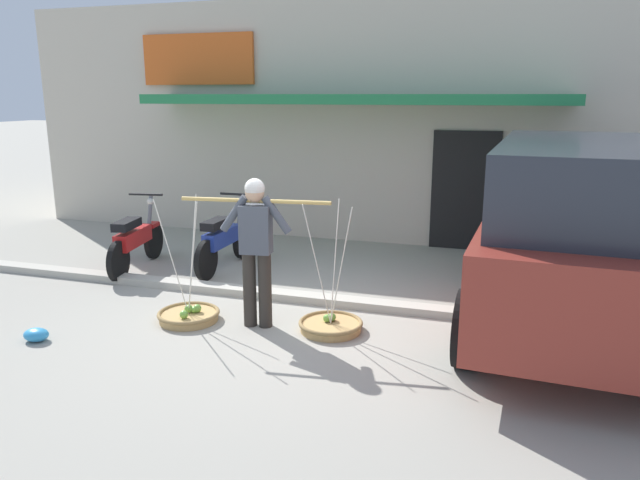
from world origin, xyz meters
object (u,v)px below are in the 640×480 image
(fruit_vendor, at_px, (256,243))
(motorcycle_nearest_shop, at_px, (135,240))
(motorcycle_second_in_row, at_px, (224,240))
(plastic_litter_bag, at_px, (36,335))
(fruit_basket_left_side, at_px, (331,325))
(fruit_basket_right_side, at_px, (189,315))
(parked_truck, at_px, (579,230))

(fruit_vendor, height_order, motorcycle_nearest_shop, fruit_vendor)
(motorcycle_second_in_row, xyz_separation_m, plastic_litter_bag, (-0.72, -3.08, -0.38))
(fruit_vendor, distance_m, fruit_basket_left_side, 1.24)
(fruit_basket_left_side, distance_m, motorcycle_second_in_row, 2.92)
(fruit_basket_right_side, distance_m, motorcycle_second_in_row, 2.17)
(motorcycle_nearest_shop, height_order, motorcycle_second_in_row, same)
(fruit_vendor, distance_m, fruit_basket_right_side, 1.23)
(fruit_vendor, relative_size, fruit_basket_left_side, 1.17)
(fruit_basket_right_side, relative_size, motorcycle_nearest_shop, 0.80)
(motorcycle_nearest_shop, distance_m, motorcycle_second_in_row, 1.32)
(fruit_vendor, bearing_deg, plastic_litter_bag, -152.05)
(fruit_basket_left_side, bearing_deg, motorcycle_second_in_row, 140.05)
(motorcycle_second_in_row, bearing_deg, parked_truck, -11.19)
(fruit_vendor, bearing_deg, fruit_basket_left_side, 7.00)
(fruit_basket_left_side, bearing_deg, fruit_vendor, -173.00)
(fruit_basket_left_side, bearing_deg, motorcycle_nearest_shop, 157.59)
(parked_truck, bearing_deg, fruit_basket_left_side, -160.33)
(motorcycle_nearest_shop, height_order, plastic_litter_bag, motorcycle_nearest_shop)
(fruit_vendor, bearing_deg, parked_truck, 16.68)
(motorcycle_nearest_shop, bearing_deg, fruit_basket_left_side, -22.41)
(motorcycle_second_in_row, relative_size, parked_truck, 0.37)
(fruit_basket_right_side, distance_m, motorcycle_nearest_shop, 2.46)
(motorcycle_nearest_shop, bearing_deg, motorcycle_second_in_row, 18.87)
(motorcycle_second_in_row, bearing_deg, fruit_vendor, -54.78)
(motorcycle_second_in_row, bearing_deg, plastic_litter_bag, -103.09)
(plastic_litter_bag, bearing_deg, fruit_basket_left_side, 22.52)
(fruit_basket_left_side, bearing_deg, parked_truck, 19.67)
(motorcycle_second_in_row, bearing_deg, fruit_basket_left_side, -39.95)
(fruit_basket_right_side, distance_m, plastic_litter_bag, 1.62)
(motorcycle_second_in_row, distance_m, plastic_litter_bag, 3.18)
(fruit_basket_left_side, height_order, parked_truck, parked_truck)
(motorcycle_nearest_shop, distance_m, plastic_litter_bag, 2.73)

